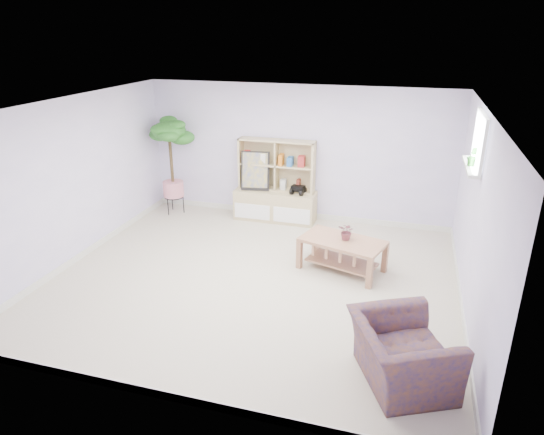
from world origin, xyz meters
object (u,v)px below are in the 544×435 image
(storage_unit, at_px, (275,181))
(armchair, at_px, (402,350))
(floor_tree, at_px, (172,167))
(coffee_table, at_px, (342,255))

(storage_unit, height_order, armchair, storage_unit)
(storage_unit, height_order, floor_tree, floor_tree)
(coffee_table, height_order, floor_tree, floor_tree)
(floor_tree, height_order, armchair, floor_tree)
(storage_unit, relative_size, armchair, 1.47)
(storage_unit, height_order, coffee_table, storage_unit)
(armchair, bearing_deg, coffee_table, -3.23)
(storage_unit, bearing_deg, armchair, -58.13)
(coffee_table, bearing_deg, storage_unit, 148.89)
(coffee_table, distance_m, armchair, 2.39)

